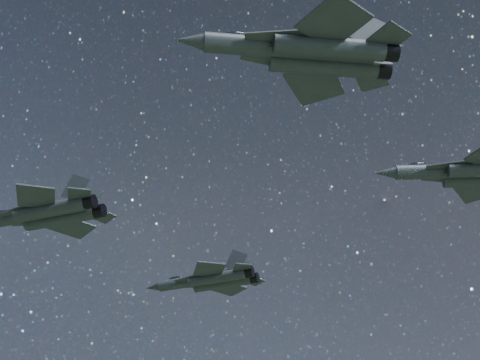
{
  "coord_description": "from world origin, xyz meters",
  "views": [
    {
      "loc": [
        1.58,
        -59.5,
        120.8
      ],
      "look_at": [
        0.36,
        0.78,
        159.36
      ],
      "focal_mm": 50.0,
      "sensor_mm": 36.0,
      "label": 1
    }
  ],
  "objects": [
    {
      "name": "jet_left",
      "position": [
        -3.85,
        20.6,
        156.65
      ],
      "size": [
        16.34,
        10.92,
        4.14
      ],
      "rotation": [
        0.0,
        0.0,
        -0.34
      ],
      "color": "#2C3337"
    },
    {
      "name": "jet_slot",
      "position": [
        24.29,
        -1.78,
        158.32
      ],
      "size": [
        17.18,
        12.23,
        4.38
      ],
      "rotation": [
        0.0,
        0.0,
        -0.02
      ],
      "color": "#2C3337"
    },
    {
      "name": "jet_right",
      "position": [
        6.19,
        -20.31,
        157.81
      ],
      "size": [
        18.5,
        12.89,
        4.65
      ],
      "rotation": [
        0.0,
        0.0,
        0.13
      ],
      "color": "#2C3337"
    },
    {
      "name": "jet_lead",
      "position": [
        -21.3,
        4.1,
        157.36
      ],
      "size": [
        18.18,
        12.22,
        4.59
      ],
      "rotation": [
        0.0,
        0.0,
        -0.31
      ],
      "color": "#2C3337"
    }
  ]
}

